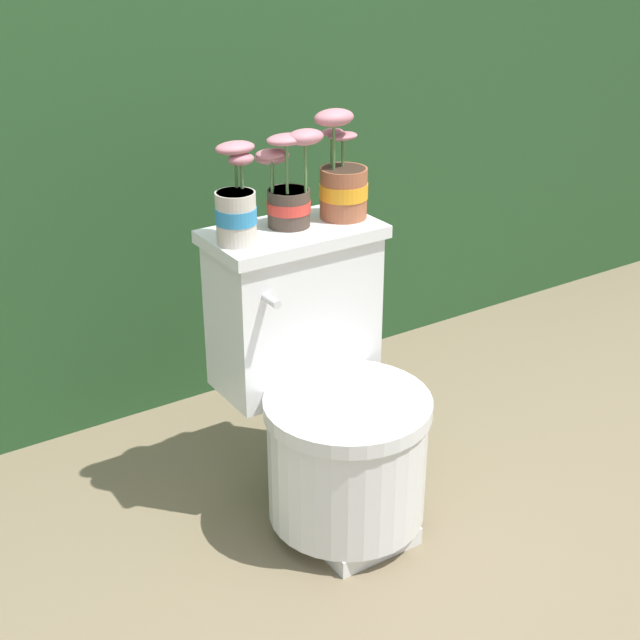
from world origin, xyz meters
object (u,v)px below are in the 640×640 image
at_px(toilet, 325,398).
at_px(potted_plant_middle, 342,181).
at_px(potted_plant_midleft, 288,186).
at_px(potted_plant_left, 236,206).

bearing_deg(toilet, potted_plant_middle, 45.55).
height_order(toilet, potted_plant_middle, potted_plant_middle).
xyz_separation_m(potted_plant_midleft, potted_plant_middle, (0.14, -0.01, -0.01)).
relative_size(toilet, potted_plant_midleft, 3.04).
relative_size(potted_plant_left, potted_plant_middle, 0.84).
bearing_deg(potted_plant_left, potted_plant_midleft, 10.73).
distance_m(toilet, potted_plant_left, 0.51).
bearing_deg(potted_plant_midleft, potted_plant_middle, -5.25).
height_order(potted_plant_midleft, potted_plant_middle, potted_plant_middle).
bearing_deg(potted_plant_middle, potted_plant_midleft, 174.75).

